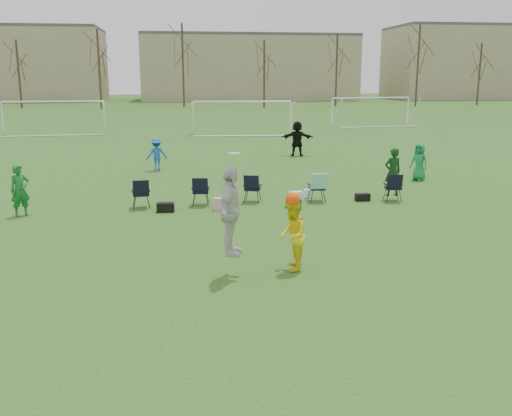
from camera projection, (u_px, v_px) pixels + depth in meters
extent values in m
plane|color=#24551A|center=(218.00, 291.00, 11.52)|extent=(260.00, 260.00, 0.00)
imported|color=#136C28|center=(20.00, 191.00, 17.56)|extent=(0.71, 0.65, 1.62)
imported|color=blue|center=(157.00, 154.00, 26.13)|extent=(1.08, 0.79, 1.51)
imported|color=#167F40|center=(419.00, 162.00, 23.65)|extent=(0.85, 0.90, 1.54)
imported|color=black|center=(297.00, 139.00, 30.90)|extent=(1.83, 0.92, 1.89)
imported|color=silver|center=(230.00, 212.00, 12.05)|extent=(0.81, 1.21, 1.92)
imported|color=yellow|center=(292.00, 236.00, 12.63)|extent=(0.75, 0.88, 1.59)
sphere|color=#FF4A0D|center=(293.00, 199.00, 12.44)|extent=(0.32, 0.32, 0.32)
cylinder|color=white|center=(234.00, 153.00, 11.80)|extent=(0.27, 0.27, 0.03)
imported|color=#0E3511|center=(393.00, 172.00, 19.80)|extent=(0.67, 0.49, 1.69)
cube|color=black|center=(166.00, 207.00, 18.24)|extent=(0.57, 0.33, 0.30)
cube|color=pink|center=(219.00, 204.00, 18.49)|extent=(0.39, 0.30, 0.40)
cube|color=#103C14|center=(293.00, 203.00, 18.85)|extent=(0.50, 0.38, 0.28)
cube|color=white|center=(296.00, 196.00, 19.91)|extent=(0.47, 0.38, 0.32)
cylinder|color=white|center=(307.00, 194.00, 20.38)|extent=(0.26, 0.26, 0.30)
cube|color=black|center=(363.00, 197.00, 19.85)|extent=(0.50, 0.26, 0.26)
cube|color=black|center=(141.00, 193.00, 18.75)|extent=(0.66, 0.66, 0.96)
cube|color=black|center=(201.00, 191.00, 19.16)|extent=(0.65, 0.65, 0.96)
cube|color=black|center=(252.00, 188.00, 19.66)|extent=(0.74, 0.74, 0.96)
cube|color=black|center=(317.00, 187.00, 19.76)|extent=(0.62, 0.62, 0.96)
cube|color=black|center=(393.00, 187.00, 19.82)|extent=(0.68, 0.68, 0.96)
cylinder|color=white|center=(3.00, 118.00, 42.03)|extent=(0.12, 0.12, 2.40)
cylinder|color=white|center=(105.00, 117.00, 43.58)|extent=(0.12, 0.12, 2.40)
cylinder|color=white|center=(53.00, 102.00, 42.53)|extent=(7.28, 0.76, 0.12)
cylinder|color=white|center=(194.00, 118.00, 42.45)|extent=(0.12, 0.12, 2.40)
cylinder|color=white|center=(291.00, 118.00, 42.89)|extent=(0.12, 0.12, 2.40)
cylinder|color=white|center=(242.00, 102.00, 42.40)|extent=(7.29, 0.63, 0.12)
cylinder|color=white|center=(332.00, 112.00, 49.04)|extent=(0.12, 0.12, 2.40)
cylinder|color=white|center=(408.00, 111.00, 50.95)|extent=(0.12, 0.12, 2.40)
cylinder|color=white|center=(371.00, 98.00, 49.73)|extent=(7.25, 1.13, 0.12)
cylinder|color=#382B21|center=(19.00, 74.00, 76.73)|extent=(0.28, 0.28, 9.00)
cylinder|color=#382B21|center=(99.00, 70.00, 75.11)|extent=(0.28, 0.28, 10.20)
cylinder|color=#382B21|center=(183.00, 65.00, 79.28)|extent=(0.28, 0.28, 11.40)
cylinder|color=#382B21|center=(264.00, 74.00, 78.07)|extent=(0.28, 0.28, 9.00)
cylinder|color=#382B21|center=(336.00, 70.00, 82.24)|extent=(0.28, 0.28, 10.20)
cylinder|color=#382B21|center=(418.00, 66.00, 80.62)|extent=(0.28, 0.28, 11.40)
cylinder|color=#382B21|center=(479.00, 74.00, 85.19)|extent=(0.28, 0.28, 9.00)
cube|color=tan|center=(248.00, 69.00, 104.53)|extent=(38.00, 16.00, 11.00)
cube|color=tan|center=(469.00, 64.00, 109.81)|extent=(30.00, 16.00, 13.00)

